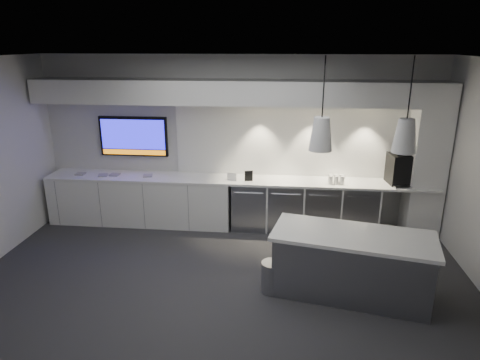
# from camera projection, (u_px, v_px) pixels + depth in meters

# --- Properties ---
(floor) EXTENTS (7.00, 7.00, 0.00)m
(floor) POSITION_uv_depth(u_px,v_px,m) (218.00, 291.00, 5.74)
(floor) COLOR #2D2D30
(floor) RESTS_ON ground
(ceiling) EXTENTS (7.00, 7.00, 0.00)m
(ceiling) POSITION_uv_depth(u_px,v_px,m) (214.00, 60.00, 4.81)
(ceiling) COLOR black
(ceiling) RESTS_ON wall_back
(wall_back) EXTENTS (7.00, 0.00, 7.00)m
(wall_back) POSITION_uv_depth(u_px,v_px,m) (238.00, 141.00, 7.64)
(wall_back) COLOR silver
(wall_back) RESTS_ON floor
(wall_front) EXTENTS (7.00, 0.00, 7.00)m
(wall_front) POSITION_uv_depth(u_px,v_px,m) (160.00, 303.00, 2.91)
(wall_front) COLOR silver
(wall_front) RESTS_ON floor
(back_counter) EXTENTS (6.80, 0.65, 0.04)m
(back_counter) POSITION_uv_depth(u_px,v_px,m) (236.00, 180.00, 7.53)
(back_counter) COLOR white
(back_counter) RESTS_ON left_base_cabinets
(left_base_cabinets) EXTENTS (3.30, 0.63, 0.86)m
(left_base_cabinets) POSITION_uv_depth(u_px,v_px,m) (141.00, 200.00, 7.83)
(left_base_cabinets) COLOR white
(left_base_cabinets) RESTS_ON floor
(fridge_unit_a) EXTENTS (0.60, 0.61, 0.85)m
(fridge_unit_a) POSITION_uv_depth(u_px,v_px,m) (250.00, 204.00, 7.64)
(fridge_unit_a) COLOR gray
(fridge_unit_a) RESTS_ON floor
(fridge_unit_b) EXTENTS (0.60, 0.61, 0.85)m
(fridge_unit_b) POSITION_uv_depth(u_px,v_px,m) (285.00, 206.00, 7.58)
(fridge_unit_b) COLOR gray
(fridge_unit_b) RESTS_ON floor
(fridge_unit_c) EXTENTS (0.60, 0.61, 0.85)m
(fridge_unit_c) POSITION_uv_depth(u_px,v_px,m) (321.00, 207.00, 7.52)
(fridge_unit_c) COLOR gray
(fridge_unit_c) RESTS_ON floor
(fridge_unit_d) EXTENTS (0.60, 0.61, 0.85)m
(fridge_unit_d) POSITION_uv_depth(u_px,v_px,m) (358.00, 208.00, 7.46)
(fridge_unit_d) COLOR gray
(fridge_unit_d) RESTS_ON floor
(backsplash) EXTENTS (4.60, 0.03, 1.30)m
(backsplash) POSITION_uv_depth(u_px,v_px,m) (306.00, 140.00, 7.49)
(backsplash) COLOR white
(backsplash) RESTS_ON wall_back
(soffit) EXTENTS (6.90, 0.60, 0.40)m
(soffit) POSITION_uv_depth(u_px,v_px,m) (236.00, 92.00, 7.08)
(soffit) COLOR white
(soffit) RESTS_ON wall_back
(column) EXTENTS (0.55, 0.55, 2.60)m
(column) POSITION_uv_depth(u_px,v_px,m) (427.00, 161.00, 7.11)
(column) COLOR white
(column) RESTS_ON floor
(wall_tv) EXTENTS (1.25, 0.07, 0.72)m
(wall_tv) POSITION_uv_depth(u_px,v_px,m) (134.00, 136.00, 7.76)
(wall_tv) COLOR black
(wall_tv) RESTS_ON wall_back
(island) EXTENTS (2.17, 1.27, 0.86)m
(island) POSITION_uv_depth(u_px,v_px,m) (351.00, 264.00, 5.56)
(island) COLOR gray
(island) RESTS_ON floor
(bin) EXTENTS (0.35, 0.35, 0.42)m
(bin) POSITION_uv_depth(u_px,v_px,m) (273.00, 277.00, 5.69)
(bin) COLOR gray
(bin) RESTS_ON floor
(coffee_machine) EXTENTS (0.42, 0.57, 0.67)m
(coffee_machine) POSITION_uv_depth(u_px,v_px,m) (400.00, 168.00, 7.19)
(coffee_machine) COLOR black
(coffee_machine) RESTS_ON back_counter
(sign_black) EXTENTS (0.14, 0.06, 0.18)m
(sign_black) POSITION_uv_depth(u_px,v_px,m) (249.00, 176.00, 7.38)
(sign_black) COLOR black
(sign_black) RESTS_ON back_counter
(sign_white) EXTENTS (0.18, 0.08, 0.14)m
(sign_white) POSITION_uv_depth(u_px,v_px,m) (232.00, 176.00, 7.41)
(sign_white) COLOR white
(sign_white) RESTS_ON back_counter
(cup_cluster) EXTENTS (0.27, 0.17, 0.14)m
(cup_cluster) POSITION_uv_depth(u_px,v_px,m) (336.00, 179.00, 7.24)
(cup_cluster) COLOR silver
(cup_cluster) RESTS_ON back_counter
(tray_a) EXTENTS (0.17, 0.17, 0.02)m
(tray_a) POSITION_uv_depth(u_px,v_px,m) (80.00, 174.00, 7.75)
(tray_a) COLOR gray
(tray_a) RESTS_ON back_counter
(tray_b) EXTENTS (0.19, 0.19, 0.02)m
(tray_b) POSITION_uv_depth(u_px,v_px,m) (103.00, 175.00, 7.68)
(tray_b) COLOR gray
(tray_b) RESTS_ON back_counter
(tray_c) EXTENTS (0.17, 0.17, 0.02)m
(tray_c) POSITION_uv_depth(u_px,v_px,m) (115.00, 175.00, 7.71)
(tray_c) COLOR gray
(tray_c) RESTS_ON back_counter
(tray_d) EXTENTS (0.19, 0.19, 0.02)m
(tray_d) POSITION_uv_depth(u_px,v_px,m) (148.00, 176.00, 7.65)
(tray_d) COLOR gray
(tray_d) RESTS_ON back_counter
(pendant_left) EXTENTS (0.28, 0.28, 1.10)m
(pendant_left) POSITION_uv_depth(u_px,v_px,m) (321.00, 134.00, 5.08)
(pendant_left) COLOR white
(pendant_left) RESTS_ON ceiling
(pendant_right) EXTENTS (0.28, 0.28, 1.10)m
(pendant_right) POSITION_uv_depth(u_px,v_px,m) (405.00, 135.00, 4.98)
(pendant_right) COLOR white
(pendant_right) RESTS_ON ceiling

